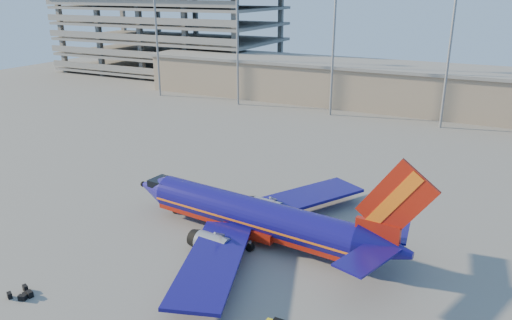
# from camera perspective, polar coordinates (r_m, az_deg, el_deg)

# --- Properties ---
(ground) EXTENTS (220.00, 220.00, 0.00)m
(ground) POSITION_cam_1_polar(r_m,az_deg,el_deg) (54.49, -2.34, -5.82)
(ground) COLOR slate
(ground) RESTS_ON ground
(terminal_building) EXTENTS (122.00, 16.00, 8.50)m
(terminal_building) POSITION_cam_1_polar(r_m,az_deg,el_deg) (103.73, 18.69, 7.75)
(terminal_building) COLOR gray
(terminal_building) RESTS_ON ground
(parking_garage) EXTENTS (62.00, 32.00, 21.40)m
(parking_garage) POSITION_cam_1_polar(r_m,az_deg,el_deg) (145.89, -9.79, 14.42)
(parking_garage) COLOR slate
(parking_garage) RESTS_ON ground
(light_mast_row) EXTENTS (101.60, 1.60, 28.65)m
(light_mast_row) POSITION_cam_1_polar(r_m,az_deg,el_deg) (91.27, 15.16, 15.08)
(light_mast_row) COLOR gray
(light_mast_row) RESTS_ON ground
(aircraft_main) EXTENTS (31.45, 30.12, 10.66)m
(aircraft_main) POSITION_cam_1_polar(r_m,az_deg,el_deg) (47.67, 0.26, -6.60)
(aircraft_main) COLOR navy
(aircraft_main) RESTS_ON ground
(luggage_pile) EXTENTS (1.87, 1.70, 0.51)m
(luggage_pile) POSITION_cam_1_polar(r_m,az_deg,el_deg) (44.38, -25.05, -13.70)
(luggage_pile) COLOR black
(luggage_pile) RESTS_ON ground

